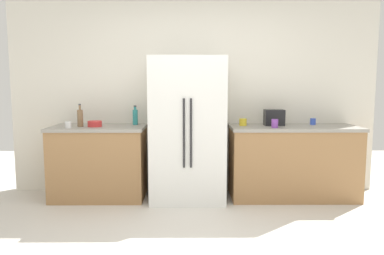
% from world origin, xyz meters
% --- Properties ---
extents(ground_plane, '(9.62, 9.62, 0.00)m').
position_xyz_m(ground_plane, '(0.00, 0.00, 0.00)').
color(ground_plane, beige).
extents(kitchen_back_panel, '(4.81, 0.10, 2.94)m').
position_xyz_m(kitchen_back_panel, '(0.00, 1.94, 1.47)').
color(kitchen_back_panel, silver).
rests_on(kitchen_back_panel, ground_plane).
extents(counter_left, '(1.16, 0.66, 0.91)m').
position_xyz_m(counter_left, '(-1.19, 1.57, 0.46)').
color(counter_left, '#9E7247').
rests_on(counter_left, ground_plane).
extents(counter_right, '(1.58, 0.66, 0.91)m').
position_xyz_m(counter_right, '(1.25, 1.57, 0.46)').
color(counter_right, '#9E7247').
rests_on(counter_right, ground_plane).
extents(refrigerator, '(0.91, 0.74, 1.75)m').
position_xyz_m(refrigerator, '(-0.08, 1.52, 0.88)').
color(refrigerator, white).
rests_on(refrigerator, ground_plane).
extents(toaster, '(0.24, 0.16, 0.20)m').
position_xyz_m(toaster, '(1.01, 1.63, 1.01)').
color(toaster, black).
rests_on(toaster, counter_right).
extents(bottle_a, '(0.07, 0.07, 0.28)m').
position_xyz_m(bottle_a, '(-1.40, 1.52, 1.02)').
color(bottle_a, brown).
rests_on(bottle_a, counter_left).
extents(bottle_b, '(0.07, 0.07, 0.25)m').
position_xyz_m(bottle_b, '(-0.75, 1.73, 1.01)').
color(bottle_b, teal).
rests_on(bottle_b, counter_left).
extents(cup_a, '(0.09, 0.09, 0.09)m').
position_xyz_m(cup_a, '(0.62, 1.61, 0.95)').
color(cup_a, yellow).
rests_on(cup_a, counter_right).
extents(cup_b, '(0.08, 0.08, 0.10)m').
position_xyz_m(cup_b, '(0.96, 1.38, 0.96)').
color(cup_b, purple).
rests_on(cup_b, counter_right).
extents(cup_c, '(0.07, 0.07, 0.08)m').
position_xyz_m(cup_c, '(-1.50, 1.39, 0.95)').
color(cup_c, white).
rests_on(cup_c, counter_left).
extents(cup_d, '(0.07, 0.07, 0.08)m').
position_xyz_m(cup_d, '(1.53, 1.72, 0.95)').
color(cup_d, blue).
rests_on(cup_d, counter_right).
extents(bowl_a, '(0.17, 0.17, 0.07)m').
position_xyz_m(bowl_a, '(-1.22, 1.52, 0.95)').
color(bowl_a, red).
rests_on(bowl_a, counter_left).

